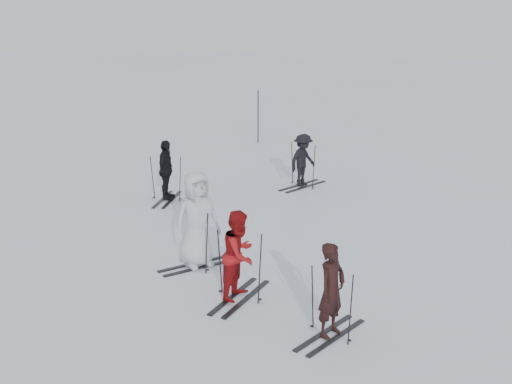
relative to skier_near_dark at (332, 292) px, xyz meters
The scene contains 12 objects.
ground 4.32m from the skier_near_dark, 139.84° to the left, with size 120.00×120.00×0.00m, color silver.
skier_near_dark is the anchor object (origin of this frame).
skier_red 2.01m from the skier_near_dark, 163.69° to the left, with size 0.78×0.61×1.60m, color maroon.
skier_grey 3.71m from the skier_near_dark, 156.27° to the left, with size 0.94×0.61×1.92m, color #B8BBC2.
skier_uphill_left 8.38m from the skier_near_dark, 142.66° to the left, with size 0.94×0.39×1.61m, color black.
skier_uphill_far 8.99m from the skier_near_dark, 116.12° to the left, with size 0.98×0.56×1.52m, color black.
skis_near_dark 0.18m from the skier_near_dark, ahead, with size 0.84×1.59×1.16m, color black, non-canonical shape.
skis_red 2.02m from the skier_near_dark, 163.69° to the left, with size 0.94×1.77×1.29m, color black, non-canonical shape.
skis_grey 3.71m from the skier_near_dark, 156.27° to the left, with size 0.90×1.70×1.24m, color black, non-canonical shape.
skis_uphill_left 8.38m from the skier_near_dark, 142.66° to the left, with size 0.91×1.72×1.25m, color black, non-canonical shape.
skis_uphill_far 8.99m from the skier_near_dark, 116.12° to the left, with size 0.96×1.81×1.32m, color black, non-canonical shape.
piste_marker 15.55m from the skier_near_dark, 121.35° to the left, with size 0.04×0.04×2.02m, color black.
Camera 1 is at (6.39, -11.37, 4.93)m, focal length 45.00 mm.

